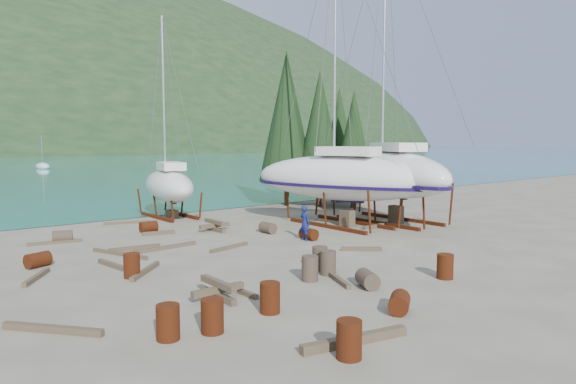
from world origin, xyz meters
TOP-DOWN VIEW (x-y plane):
  - ground at (0.00, 0.00)m, footprint 600.00×600.00m
  - far_house_right at (30.00, 190.00)m, footprint 6.60×5.60m
  - cypress_near_right at (12.50, 12.00)m, footprint 3.60×3.60m
  - cypress_mid_right at (14.00, 10.00)m, footprint 3.06×3.06m
  - cypress_back_left at (11.00, 14.00)m, footprint 4.14×4.14m
  - cypress_far_right at (15.50, 13.00)m, footprint 3.24×3.24m
  - moored_boat_mid at (10.00, 80.00)m, footprint 2.00×5.00m
  - large_sailboat_near at (7.53, 4.82)m, footprint 6.50×11.46m
  - large_sailboat_far at (10.65, 3.88)m, footprint 7.12×11.84m
  - small_sailboat_shore at (1.36, 13.98)m, footprint 4.18×8.21m
  - worker at (3.09, 2.84)m, footprint 0.48×0.67m
  - drum_0 at (-7.80, -4.55)m, footprint 0.58×0.58m
  - drum_1 at (-0.66, -4.62)m, footprint 0.91×1.05m
  - drum_2 at (-8.42, 5.30)m, footprint 1.02×0.84m
  - drum_3 at (-5.15, -8.12)m, footprint 0.58×0.58m
  - drum_4 at (-1.88, 9.83)m, footprint 0.90×0.62m
  - drum_5 at (-0.24, -1.84)m, footprint 0.58×0.58m
  - drum_6 at (3.33, 2.82)m, footprint 0.61×0.90m
  - drum_7 at (2.33, -5.58)m, footprint 0.58×0.58m
  - drum_8 at (-6.20, 1.56)m, footprint 0.58×0.58m
  - drum_9 at (-6.27, 9.79)m, footprint 1.02×0.84m
  - drum_10 at (-4.67, -4.56)m, footprint 0.58×0.58m
  - drum_11 at (2.85, 5.55)m, footprint 0.60×0.90m
  - drum_12 at (-1.81, -6.86)m, footprint 1.05×0.97m
  - drum_13 at (-6.72, -4.84)m, footprint 0.58×0.58m
  - drum_16 at (-1.57, -2.77)m, footprint 0.58×0.58m
  - drum_17 at (-0.51, -2.57)m, footprint 0.58×0.58m
  - timber_0 at (-6.65, 9.65)m, footprint 2.38×0.64m
  - timber_1 at (8.36, 3.05)m, footprint 1.72×0.27m
  - timber_3 at (-4.29, -1.78)m, footprint 0.22×3.13m
  - timber_4 at (-6.19, 3.51)m, footprint 0.44×2.03m
  - timber_5 at (-0.77, -3.20)m, footprint 1.19×2.44m
  - timber_6 at (-1.82, 8.75)m, footprint 1.66×0.58m
  - timber_7 at (3.43, -0.58)m, footprint 1.47×1.30m
  - timber_8 at (-4.28, 5.90)m, footprint 2.26×0.45m
  - timber_9 at (-1.72, 13.19)m, footprint 2.56×0.99m
  - timber_10 at (-3.13, 5.22)m, footprint 3.11×0.42m
  - timber_11 at (-0.88, 3.46)m, footprint 2.27×0.66m
  - timber_12 at (-5.59, 1.83)m, footprint 1.89×1.86m
  - timber_14 at (-9.87, -2.25)m, footprint 1.92×2.31m
  - timber_15 at (-5.21, 5.30)m, footprint 1.25×3.12m
  - timber_16 at (-4.45, -7.65)m, footprint 2.91×0.86m
  - timber_17 at (-8.92, 3.44)m, footprint 1.31×1.83m
  - timber_pile_fore at (-5.15, -2.55)m, footprint 1.80×1.80m
  - timber_pile_aft at (1.00, 7.86)m, footprint 1.80×1.80m

SIDE VIEW (x-z plane):
  - ground at x=0.00m, z-range 0.00..0.00m
  - timber_0 at x=-6.65m, z-range 0.00..0.14m
  - timber_15 at x=-5.21m, z-range 0.00..0.15m
  - timber_3 at x=-4.29m, z-range 0.00..0.15m
  - timber_9 at x=-1.72m, z-range 0.00..0.15m
  - timber_11 at x=-0.88m, z-range 0.00..0.15m
  - timber_5 at x=-0.77m, z-range 0.00..0.16m
  - timber_17 at x=-8.92m, z-range 0.00..0.16m
  - timber_10 at x=-3.13m, z-range 0.00..0.16m
  - timber_12 at x=-5.59m, z-range 0.00..0.17m
  - timber_4 at x=-6.19m, z-range 0.00..0.17m
  - timber_7 at x=3.43m, z-range 0.00..0.17m
  - timber_14 at x=-9.87m, z-range 0.00..0.18m
  - timber_8 at x=-4.28m, z-range 0.00..0.19m
  - timber_6 at x=-1.82m, z-range 0.00..0.19m
  - timber_1 at x=8.36m, z-range 0.00..0.19m
  - timber_16 at x=-4.45m, z-range 0.00..0.23m
  - drum_1 at x=-0.66m, z-range 0.00..0.58m
  - drum_2 at x=-8.42m, z-range 0.00..0.58m
  - drum_4 at x=-1.88m, z-range 0.00..0.58m
  - drum_6 at x=3.33m, z-range 0.00..0.58m
  - drum_9 at x=-6.27m, z-range 0.00..0.58m
  - drum_11 at x=2.85m, z-range 0.00..0.58m
  - drum_12 at x=-1.81m, z-range 0.00..0.58m
  - timber_pile_fore at x=-5.15m, z-range 0.00..0.60m
  - timber_pile_aft at x=1.00m, z-range 0.00..0.60m
  - moored_boat_mid at x=10.00m, z-range -2.64..3.41m
  - drum_0 at x=-7.80m, z-range 0.00..0.88m
  - drum_3 at x=-5.15m, z-range 0.00..0.88m
  - drum_5 at x=-0.24m, z-range 0.00..0.88m
  - drum_7 at x=2.33m, z-range 0.00..0.88m
  - drum_8 at x=-6.20m, z-range 0.00..0.88m
  - drum_10 at x=-4.67m, z-range 0.00..0.88m
  - drum_13 at x=-6.72m, z-range 0.00..0.88m
  - drum_16 at x=-1.57m, z-range 0.00..0.88m
  - drum_17 at x=-0.51m, z-range 0.00..0.88m
  - worker at x=3.09m, z-range 0.00..1.73m
  - small_sailboat_shore at x=1.36m, z-range -4.21..8.34m
  - large_sailboat_near at x=7.53m, z-range -5.88..11.46m
  - far_house_right at x=30.00m, z-range 0.12..5.72m
  - large_sailboat_far at x=10.65m, z-range -6.07..11.96m
  - cypress_mid_right at x=14.00m, z-range 0.67..9.17m
  - cypress_far_right at x=15.50m, z-range 0.71..9.71m
  - cypress_near_right at x=12.50m, z-range 0.79..10.79m
  - cypress_back_left at x=11.00m, z-range 0.91..12.41m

